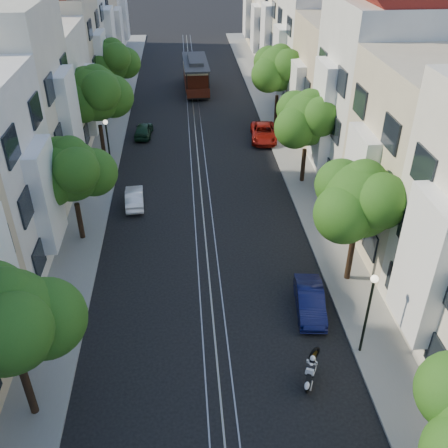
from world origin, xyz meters
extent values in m
plane|color=black|center=(0.00, 28.00, 0.00)|extent=(200.00, 200.00, 0.00)
cube|color=gray|center=(7.25, 28.00, 0.06)|extent=(2.50, 80.00, 0.12)
cube|color=gray|center=(-7.25, 28.00, 0.06)|extent=(2.50, 80.00, 0.12)
cube|color=gray|center=(-0.55, 28.00, 0.01)|extent=(0.06, 80.00, 0.02)
cube|color=gray|center=(0.00, 28.00, 0.01)|extent=(0.06, 80.00, 0.02)
cube|color=gray|center=(0.55, 28.00, 0.01)|extent=(0.06, 80.00, 0.02)
cube|color=tan|center=(0.00, 28.00, 0.00)|extent=(0.08, 80.00, 0.01)
cube|color=white|center=(8.20, 4.00, 4.62)|extent=(0.90, 3.04, 6.05)
cube|color=beige|center=(12.00, 12.00, 5.00)|extent=(7.00, 8.00, 10.00)
cube|color=white|center=(8.20, 12.00, 4.20)|extent=(0.90, 3.04, 5.50)
cube|color=silver|center=(12.00, 20.00, 6.00)|extent=(7.00, 8.00, 12.00)
cube|color=white|center=(8.20, 20.00, 5.04)|extent=(0.90, 3.04, 6.60)
cube|color=#C6B28C|center=(12.00, 28.00, 4.50)|extent=(7.00, 8.00, 9.00)
cube|color=white|center=(8.20, 28.00, 3.78)|extent=(0.90, 3.04, 4.95)
cube|color=white|center=(12.00, 36.00, 5.25)|extent=(7.00, 8.00, 10.50)
cube|color=white|center=(8.20, 36.00, 4.41)|extent=(0.90, 3.04, 5.78)
cube|color=beige|center=(12.00, 44.00, 5.75)|extent=(7.00, 8.00, 11.50)
cube|color=white|center=(8.20, 44.00, 4.83)|extent=(0.90, 3.04, 6.32)
cube|color=silver|center=(12.00, 52.00, 4.75)|extent=(7.00, 8.00, 9.50)
cube|color=white|center=(8.20, 52.00, 3.99)|extent=(0.90, 3.04, 5.23)
cube|color=beige|center=(12.00, 60.00, 5.00)|extent=(7.00, 8.00, 10.00)
cube|color=white|center=(8.20, 60.00, 4.20)|extent=(0.90, 3.04, 5.50)
cube|color=white|center=(-8.20, 12.00, 4.12)|extent=(0.90, 3.04, 5.39)
cube|color=beige|center=(-12.00, 20.00, 5.88)|extent=(7.00, 8.00, 11.76)
cube|color=white|center=(-8.20, 20.00, 4.94)|extent=(0.90, 3.04, 6.47)
cube|color=silver|center=(-12.00, 28.00, 4.41)|extent=(7.00, 8.00, 8.82)
cube|color=white|center=(-8.20, 28.00, 3.70)|extent=(0.90, 3.04, 4.85)
cube|color=beige|center=(-12.00, 36.00, 5.14)|extent=(7.00, 8.00, 10.29)
cube|color=white|center=(-8.20, 36.00, 4.32)|extent=(0.90, 3.04, 5.66)
cube|color=silver|center=(-12.00, 44.00, 5.63)|extent=(7.00, 8.00, 11.27)
cube|color=white|center=(-8.20, 44.00, 4.73)|extent=(0.90, 3.04, 6.20)
cube|color=#C6B28C|center=(-12.00, 52.00, 4.66)|extent=(7.00, 8.00, 9.31)
cube|color=white|center=(-8.20, 52.00, 3.91)|extent=(0.90, 3.04, 5.12)
cube|color=white|center=(-12.00, 60.00, 4.90)|extent=(7.00, 8.00, 9.80)
cube|color=white|center=(-8.20, 60.00, 4.12)|extent=(0.90, 3.04, 5.39)
cylinder|color=black|center=(7.20, 9.00, 1.34)|extent=(0.30, 0.30, 2.45)
sphere|color=#234812|center=(7.20, 9.00, 4.81)|extent=(3.64, 3.64, 3.64)
sphere|color=#234812|center=(8.30, 9.50, 4.41)|extent=(2.91, 2.91, 2.91)
sphere|color=#234812|center=(6.25, 8.30, 4.51)|extent=(2.84, 2.84, 2.84)
sphere|color=#234812|center=(7.30, 9.10, 5.71)|extent=(2.18, 2.18, 2.18)
cylinder|color=black|center=(7.20, 20.00, 1.31)|extent=(0.30, 0.30, 2.38)
sphere|color=#234812|center=(7.20, 20.00, 4.68)|extent=(3.54, 3.54, 3.54)
sphere|color=#234812|center=(8.30, 20.50, 4.28)|extent=(2.83, 2.83, 2.83)
sphere|color=#234812|center=(6.25, 19.30, 4.38)|extent=(2.76, 2.76, 2.76)
sphere|color=#234812|center=(7.30, 20.10, 5.58)|extent=(2.12, 2.12, 2.12)
cylinder|color=black|center=(7.20, 31.00, 1.38)|extent=(0.30, 0.30, 2.52)
sphere|color=#234812|center=(7.20, 31.00, 4.94)|extent=(3.74, 3.74, 3.74)
sphere|color=#234812|center=(8.30, 31.50, 4.54)|extent=(3.00, 3.00, 3.00)
sphere|color=#234812|center=(6.25, 30.30, 4.64)|extent=(2.92, 2.92, 2.92)
sphere|color=#234812|center=(7.30, 31.10, 5.84)|extent=(2.25, 2.25, 2.25)
cylinder|color=black|center=(-7.20, 2.00, 1.34)|extent=(0.30, 0.30, 2.45)
sphere|color=#234812|center=(-7.20, 2.00, 4.81)|extent=(3.64, 3.64, 3.64)
sphere|color=#234812|center=(-6.10, 2.50, 4.41)|extent=(2.91, 2.91, 2.91)
sphere|color=#234812|center=(-7.10, 2.10, 5.71)|extent=(2.18, 2.18, 2.18)
cylinder|color=black|center=(-7.20, 14.00, 1.26)|extent=(0.30, 0.30, 2.27)
sphere|color=#234812|center=(-7.20, 14.00, 4.47)|extent=(3.38, 3.38, 3.38)
sphere|color=#234812|center=(-6.10, 14.50, 4.07)|extent=(2.70, 2.70, 2.70)
sphere|color=#234812|center=(-8.15, 13.30, 4.17)|extent=(2.64, 2.64, 2.64)
sphere|color=#234812|center=(-7.10, 14.10, 5.38)|extent=(2.03, 2.03, 2.03)
cylinder|color=black|center=(-7.20, 25.00, 1.43)|extent=(0.30, 0.30, 2.62)
sphere|color=#234812|center=(-7.20, 25.00, 5.14)|extent=(3.90, 3.90, 3.90)
sphere|color=#234812|center=(-6.10, 25.50, 4.74)|extent=(3.12, 3.12, 3.12)
sphere|color=#234812|center=(-8.15, 24.30, 4.84)|extent=(3.04, 3.04, 3.04)
sphere|color=#234812|center=(-7.10, 25.10, 6.04)|extent=(2.34, 2.34, 2.34)
cylinder|color=black|center=(-7.20, 36.00, 1.31)|extent=(0.30, 0.30, 2.38)
sphere|color=#234812|center=(-7.20, 36.00, 4.68)|extent=(3.54, 3.54, 3.54)
sphere|color=#234812|center=(-6.10, 36.50, 4.28)|extent=(2.83, 2.83, 2.83)
sphere|color=#234812|center=(-8.15, 35.30, 4.38)|extent=(2.76, 2.76, 2.76)
sphere|color=#234812|center=(-7.10, 36.10, 5.58)|extent=(2.12, 2.12, 2.12)
cylinder|color=black|center=(6.30, 4.00, 2.12)|extent=(0.12, 0.12, 4.00)
sphere|color=#FFF2CC|center=(6.30, 4.00, 4.12)|extent=(0.32, 0.32, 0.32)
cylinder|color=black|center=(-6.30, 22.00, 2.12)|extent=(0.12, 0.12, 4.00)
sphere|color=#FFF2CC|center=(-6.30, 22.00, 4.12)|extent=(0.32, 0.32, 0.32)
torus|color=black|center=(3.56, 2.21, 0.28)|extent=(0.40, 0.69, 0.70)
torus|color=black|center=(4.02, 3.26, 0.88)|extent=(0.60, 0.52, 0.68)
ellipsoid|color=silver|center=(3.77, 2.70, 0.74)|extent=(0.75, 1.03, 0.81)
ellipsoid|color=silver|center=(3.68, 2.48, 0.93)|extent=(0.52, 0.61, 0.46)
cube|color=black|center=(3.52, 2.13, 0.75)|extent=(0.38, 0.53, 0.33)
cube|color=silver|center=(3.67, 2.46, 0.96)|extent=(0.49, 0.60, 0.24)
sphere|color=black|center=(3.79, 2.74, 1.06)|extent=(0.24, 0.24, 0.24)
cube|color=black|center=(0.50, 41.45, 0.45)|extent=(2.48, 7.99, 0.30)
cube|color=#46160B|center=(0.50, 41.45, 1.64)|extent=(2.50, 5.02, 2.38)
cube|color=beige|center=(0.50, 41.45, 2.53)|extent=(2.55, 5.07, 0.59)
cube|color=#2D2D30|center=(0.50, 41.45, 2.93)|extent=(2.67, 7.99, 0.18)
cube|color=#2D2D30|center=(0.50, 41.45, 3.17)|extent=(1.50, 4.50, 0.35)
imported|color=#0C103C|center=(4.69, 6.83, 0.60)|extent=(1.66, 3.75, 1.20)
imported|color=maroon|center=(5.60, 27.69, 0.61)|extent=(2.44, 4.59, 1.23)
imported|color=white|center=(-4.40, 17.74, 0.53)|extent=(1.37, 3.32, 1.07)
imported|color=#13311D|center=(-4.40, 29.28, 0.57)|extent=(1.59, 3.46, 1.15)
camera|label=1|loc=(-0.95, -10.88, 16.63)|focal=40.00mm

